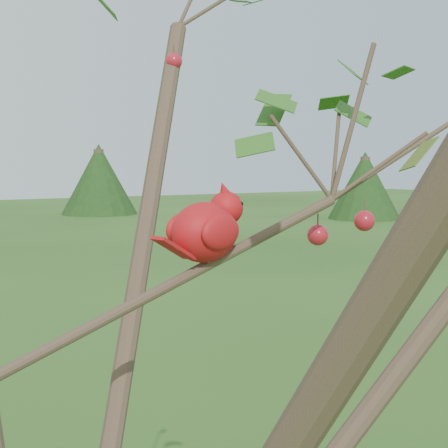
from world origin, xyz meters
name	(u,v)px	position (x,y,z in m)	size (l,w,h in m)	color
crabapple_tree	(58,274)	(0.03, -0.02, 2.12)	(2.35, 2.05, 2.95)	#3D2D21
cardinal	(207,229)	(0.31, 0.07, 2.16)	(0.20, 0.13, 0.14)	red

